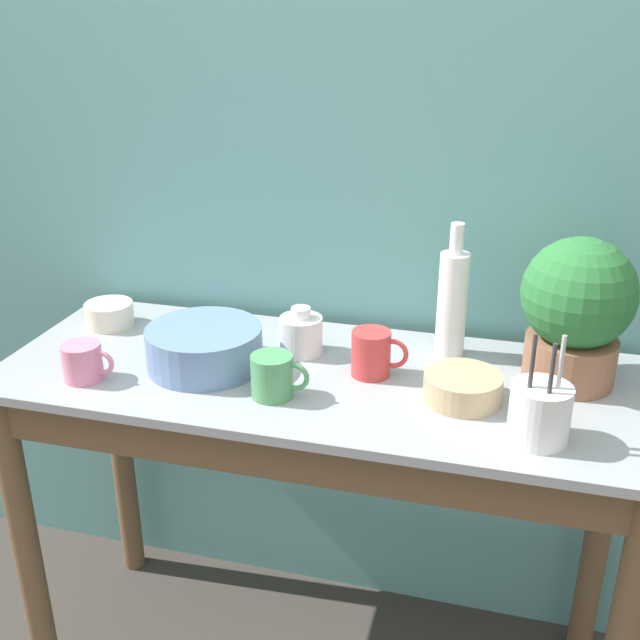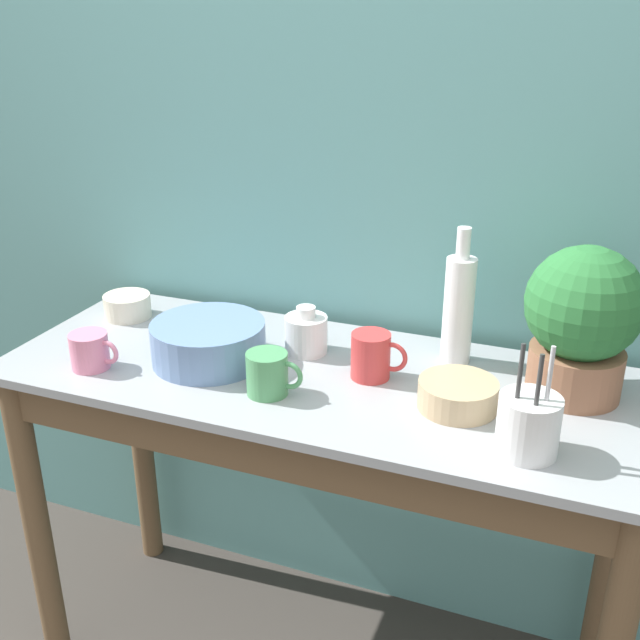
# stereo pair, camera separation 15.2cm
# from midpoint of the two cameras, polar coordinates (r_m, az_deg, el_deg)

# --- Properties ---
(wall_back) EXTENTS (6.00, 0.05, 2.40)m
(wall_back) POSITION_cam_midpoint_polar(r_m,az_deg,el_deg) (1.73, 0.25, 11.79)
(wall_back) COLOR #609E9E
(wall_back) RESTS_ON ground_plane
(counter_table) EXTENTS (1.36, 0.53, 0.82)m
(counter_table) POSITION_cam_midpoint_polar(r_m,az_deg,el_deg) (1.64, -2.90, -10.09)
(counter_table) COLOR brown
(counter_table) RESTS_ON ground_plane
(potted_plant) EXTENTS (0.22, 0.22, 0.30)m
(potted_plant) POSITION_cam_midpoint_polar(r_m,az_deg,el_deg) (1.53, 16.32, 0.79)
(potted_plant) COLOR #8C5B42
(potted_plant) RESTS_ON counter_table
(bowl_wash_large) EXTENTS (0.24, 0.24, 0.09)m
(bowl_wash_large) POSITION_cam_midpoint_polar(r_m,az_deg,el_deg) (1.61, -11.48, -2.11)
(bowl_wash_large) COLOR #6684B2
(bowl_wash_large) RESTS_ON counter_table
(bottle_tall) EXTENTS (0.06, 0.06, 0.30)m
(bottle_tall) POSITION_cam_midpoint_polar(r_m,az_deg,el_deg) (1.61, 7.41, 1.32)
(bottle_tall) COLOR white
(bottle_tall) RESTS_ON counter_table
(bottle_short) EXTENTS (0.09, 0.09, 0.11)m
(bottle_short) POSITION_cam_midpoint_polar(r_m,az_deg,el_deg) (1.64, -4.10, -1.13)
(bottle_short) COLOR white
(bottle_short) RESTS_ON counter_table
(mug_red) EXTENTS (0.12, 0.08, 0.10)m
(mug_red) POSITION_cam_midpoint_polar(r_m,az_deg,el_deg) (1.54, 1.19, -2.62)
(mug_red) COLOR #C63838
(mug_red) RESTS_ON counter_table
(mug_pink) EXTENTS (0.11, 0.08, 0.08)m
(mug_pink) POSITION_cam_midpoint_polar(r_m,az_deg,el_deg) (1.62, -20.18, -3.07)
(mug_pink) COLOR pink
(mug_pink) RESTS_ON counter_table
(mug_green) EXTENTS (0.12, 0.08, 0.09)m
(mug_green) POSITION_cam_midpoint_polar(r_m,az_deg,el_deg) (1.46, -6.56, -4.34)
(mug_green) COLOR #4C935B
(mug_green) RESTS_ON counter_table
(bowl_small_tan) EXTENTS (0.15, 0.15, 0.06)m
(bowl_small_tan) POSITION_cam_midpoint_polar(r_m,az_deg,el_deg) (1.46, 7.91, -5.19)
(bowl_small_tan) COLOR tan
(bowl_small_tan) RESTS_ON counter_table
(bowl_small_cream) EXTENTS (0.11, 0.11, 0.06)m
(bowl_small_cream) POSITION_cam_midpoint_polar(r_m,az_deg,el_deg) (1.87, -18.01, 0.38)
(bowl_small_cream) COLOR beige
(bowl_small_cream) RESTS_ON counter_table
(utensil_cup) EXTENTS (0.11, 0.11, 0.20)m
(utensil_cup) POSITION_cam_midpoint_polar(r_m,az_deg,el_deg) (1.35, 13.34, -6.98)
(utensil_cup) COLOR silver
(utensil_cup) RESTS_ON counter_table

